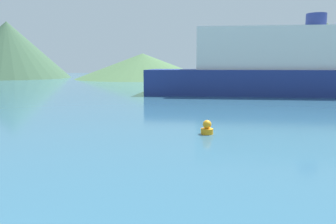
# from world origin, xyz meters

# --- Properties ---
(ferry_distant) EXTENTS (37.95, 14.33, 8.88)m
(ferry_distant) POSITION_xyz_m (9.10, 40.02, 3.20)
(ferry_distant) COLOR navy
(ferry_distant) RESTS_ON ground_plane
(buoy_marker) EXTENTS (0.59, 0.59, 0.68)m
(buoy_marker) POSITION_xyz_m (1.03, 15.35, 0.28)
(buoy_marker) COLOR orange
(buoy_marker) RESTS_ON ground_plane
(hill_west) EXTENTS (30.00, 30.00, 14.05)m
(hill_west) POSITION_xyz_m (-57.95, 69.65, 7.03)
(hill_west) COLOR #38563D
(hill_west) RESTS_ON ground_plane
(hill_central) EXTENTS (32.11, 32.11, 6.02)m
(hill_central) POSITION_xyz_m (-23.88, 74.77, 3.01)
(hill_central) COLOR #476B42
(hill_central) RESTS_ON ground_plane
(hill_east) EXTENTS (29.84, 29.84, 11.01)m
(hill_east) POSITION_xyz_m (15.00, 67.92, 5.51)
(hill_east) COLOR #4C6647
(hill_east) RESTS_ON ground_plane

